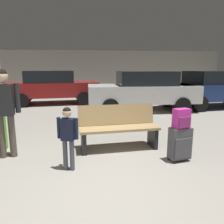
{
  "coord_description": "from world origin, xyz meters",
  "views": [
    {
      "loc": [
        -0.17,
        -2.57,
        1.63
      ],
      "look_at": [
        0.22,
        1.3,
        0.85
      ],
      "focal_mm": 35.29,
      "sensor_mm": 36.0,
      "label": 1
    }
  ],
  "objects_px": {
    "parked_car_side": "(216,88)",
    "parked_car_near": "(143,90)",
    "backpack_bright": "(182,119)",
    "parked_car_far": "(52,86)",
    "bench": "(118,127)",
    "suitcase": "(180,143)",
    "child": "(68,132)",
    "adult": "(4,104)"
  },
  "relations": [
    {
      "from": "bench",
      "to": "parked_car_near",
      "type": "height_order",
      "value": "parked_car_near"
    },
    {
      "from": "backpack_bright",
      "to": "parked_car_far",
      "type": "xyz_separation_m",
      "value": [
        -3.29,
        6.85,
        0.03
      ]
    },
    {
      "from": "bench",
      "to": "suitcase",
      "type": "height_order",
      "value": "bench"
    },
    {
      "from": "backpack_bright",
      "to": "parked_car_near",
      "type": "relative_size",
      "value": 0.08
    },
    {
      "from": "parked_car_far",
      "to": "parked_car_side",
      "type": "bearing_deg",
      "value": -13.32
    },
    {
      "from": "suitcase",
      "to": "child",
      "type": "bearing_deg",
      "value": -175.1
    },
    {
      "from": "backpack_bright",
      "to": "parked_car_near",
      "type": "height_order",
      "value": "parked_car_near"
    },
    {
      "from": "suitcase",
      "to": "child",
      "type": "xyz_separation_m",
      "value": [
        -1.93,
        -0.17,
        0.32
      ]
    },
    {
      "from": "backpack_bright",
      "to": "parked_car_near",
      "type": "xyz_separation_m",
      "value": [
        0.46,
        4.74,
        0.03
      ]
    },
    {
      "from": "adult",
      "to": "parked_car_near",
      "type": "relative_size",
      "value": 0.39
    },
    {
      "from": "parked_car_near",
      "to": "parked_car_side",
      "type": "bearing_deg",
      "value": 8.07
    },
    {
      "from": "backpack_bright",
      "to": "adult",
      "type": "xyz_separation_m",
      "value": [
        -3.1,
        0.48,
        0.23
      ]
    },
    {
      "from": "parked_car_side",
      "to": "bench",
      "type": "bearing_deg",
      "value": -136.43
    },
    {
      "from": "parked_car_far",
      "to": "parked_car_side",
      "type": "distance_m",
      "value": 7.17
    },
    {
      "from": "adult",
      "to": "parked_car_side",
      "type": "relative_size",
      "value": 0.38
    },
    {
      "from": "bench",
      "to": "child",
      "type": "distance_m",
      "value": 1.31
    },
    {
      "from": "adult",
      "to": "parked_car_side",
      "type": "bearing_deg",
      "value": 34.78
    },
    {
      "from": "bench",
      "to": "adult",
      "type": "distance_m",
      "value": 2.18
    },
    {
      "from": "backpack_bright",
      "to": "parked_car_side",
      "type": "height_order",
      "value": "parked_car_side"
    },
    {
      "from": "suitcase",
      "to": "bench",
      "type": "bearing_deg",
      "value": 143.84
    },
    {
      "from": "child",
      "to": "parked_car_far",
      "type": "xyz_separation_m",
      "value": [
        -1.35,
        7.02,
        0.17
      ]
    },
    {
      "from": "backpack_bright",
      "to": "parked_car_near",
      "type": "distance_m",
      "value": 4.77
    },
    {
      "from": "bench",
      "to": "suitcase",
      "type": "distance_m",
      "value": 1.25
    },
    {
      "from": "bench",
      "to": "parked_car_near",
      "type": "xyz_separation_m",
      "value": [
        1.47,
        4.01,
        0.36
      ]
    },
    {
      "from": "child",
      "to": "adult",
      "type": "height_order",
      "value": "adult"
    },
    {
      "from": "suitcase",
      "to": "adult",
      "type": "relative_size",
      "value": 0.37
    },
    {
      "from": "child",
      "to": "suitcase",
      "type": "bearing_deg",
      "value": 4.9
    },
    {
      "from": "suitcase",
      "to": "parked_car_side",
      "type": "relative_size",
      "value": 0.14
    },
    {
      "from": "bench",
      "to": "parked_car_far",
      "type": "xyz_separation_m",
      "value": [
        -2.28,
        6.12,
        0.36
      ]
    },
    {
      "from": "parked_car_far",
      "to": "parked_car_side",
      "type": "height_order",
      "value": "same"
    },
    {
      "from": "child",
      "to": "adult",
      "type": "relative_size",
      "value": 0.64
    },
    {
      "from": "parked_car_near",
      "to": "parked_car_far",
      "type": "distance_m",
      "value": 4.3
    },
    {
      "from": "backpack_bright",
      "to": "child",
      "type": "height_order",
      "value": "child"
    },
    {
      "from": "child",
      "to": "parked_car_near",
      "type": "distance_m",
      "value": 5.46
    },
    {
      "from": "bench",
      "to": "adult",
      "type": "relative_size",
      "value": 1.02
    },
    {
      "from": "child",
      "to": "parked_car_side",
      "type": "height_order",
      "value": "parked_car_side"
    },
    {
      "from": "bench",
      "to": "adult",
      "type": "height_order",
      "value": "adult"
    },
    {
      "from": "backpack_bright",
      "to": "parked_car_far",
      "type": "bearing_deg",
      "value": 115.62
    },
    {
      "from": "parked_car_far",
      "to": "bench",
      "type": "bearing_deg",
      "value": -69.56
    },
    {
      "from": "parked_car_side",
      "to": "parked_car_near",
      "type": "bearing_deg",
      "value": -171.93
    },
    {
      "from": "backpack_bright",
      "to": "child",
      "type": "bearing_deg",
      "value": -175.11
    },
    {
      "from": "bench",
      "to": "parked_car_far",
      "type": "height_order",
      "value": "parked_car_far"
    }
  ]
}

